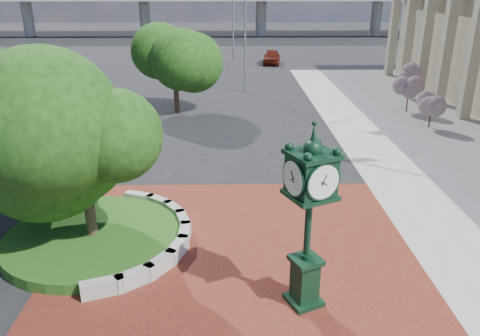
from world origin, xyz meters
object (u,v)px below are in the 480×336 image
(parked_car, at_px, (272,57))
(street_lamp_near, at_px, (247,28))
(post_clock, at_px, (309,212))
(street_lamp_far, at_px, (235,6))

(parked_car, height_order, street_lamp_near, street_lamp_near)
(post_clock, height_order, street_lamp_far, street_lamp_far)
(parked_car, xyz_separation_m, street_lamp_near, (-3.24, -14.62, 4.40))
(street_lamp_near, height_order, street_lamp_far, street_lamp_far)
(post_clock, relative_size, street_lamp_far, 0.52)
(parked_car, bearing_deg, post_clock, -86.61)
(post_clock, xyz_separation_m, parked_car, (2.51, 42.86, -2.15))
(post_clock, bearing_deg, street_lamp_near, 91.50)
(street_lamp_near, distance_m, street_lamp_far, 18.95)
(post_clock, xyz_separation_m, street_lamp_far, (-1.60, 47.15, 3.09))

